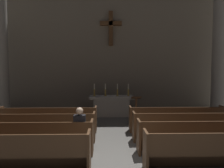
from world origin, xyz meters
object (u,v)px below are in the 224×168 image
(column_right_second, at_px, (221,44))
(candlestick_outer_left, at_px, (94,92))
(pew_right_row_3, at_px, (187,126))
(altar, at_px, (111,105))
(pew_right_row_2, at_px, (201,136))
(lectern, at_px, (136,109))
(pew_left_row_2, at_px, (28,138))
(candlestick_inner_right, at_px, (117,92))
(pew_right_row_1, at_px, (222,151))
(candlestick_outer_right, at_px, (128,92))
(pew_right_row_4, at_px, (177,119))
(lone_worshipper, at_px, (80,129))
(pew_left_row_3, at_px, (40,127))
(pew_left_row_1, at_px, (11,153))
(pew_left_row_4, at_px, (48,119))
(candlestick_inner_left, at_px, (105,92))

(column_right_second, bearing_deg, candlestick_outer_left, 178.14)
(pew_right_row_3, distance_m, altar, 4.49)
(pew_right_row_2, relative_size, lectern, 3.12)
(pew_right_row_2, bearing_deg, lectern, 110.11)
(pew_left_row_2, xyz_separation_m, candlestick_inner_right, (2.72, 4.85, 0.72))
(pew_right_row_1, relative_size, candlestick_outer_right, 5.89)
(pew_right_row_4, relative_size, candlestick_outer_right, 5.89)
(pew_left_row_2, relative_size, pew_right_row_3, 1.00)
(candlestick_inner_right, relative_size, lone_worshipper, 0.46)
(pew_right_row_3, bearing_deg, pew_right_row_2, -90.00)
(candlestick_inner_right, distance_m, lone_worshipper, 5.01)
(candlestick_outer_left, bearing_deg, pew_left_row_3, -112.54)
(altar, distance_m, lectern, 1.62)
(candlestick_outer_right, bearing_deg, pew_right_row_4, -59.92)
(pew_right_row_1, relative_size, pew_right_row_4, 1.00)
(pew_left_row_2, height_order, lone_worshipper, lone_worshipper)
(pew_left_row_2, relative_size, altar, 1.63)
(pew_left_row_2, relative_size, column_right_second, 0.49)
(pew_left_row_2, distance_m, pew_left_row_3, 1.07)
(pew_left_row_2, height_order, pew_right_row_4, same)
(candlestick_outer_right, distance_m, lone_worshipper, 5.18)
(pew_left_row_1, height_order, candlestick_outer_left, candlestick_outer_left)
(candlestick_outer_right, bearing_deg, pew_left_row_3, -130.85)
(pew_right_row_2, bearing_deg, pew_right_row_4, 90.00)
(pew_left_row_2, xyz_separation_m, pew_left_row_4, (0.00, 2.14, 0.00))
(pew_right_row_2, distance_m, candlestick_outer_left, 5.90)
(candlestick_inner_left, bearing_deg, pew_left_row_2, -113.60)
(pew_left_row_1, relative_size, lectern, 3.12)
(pew_right_row_3, xyz_separation_m, candlestick_outer_left, (-3.27, 3.78, 0.72))
(pew_left_row_3, distance_m, candlestick_outer_left, 4.16)
(pew_left_row_4, distance_m, pew_right_row_4, 4.84)
(candlestick_inner_left, distance_m, lectern, 1.94)
(candlestick_outer_left, distance_m, candlestick_inner_right, 1.15)
(pew_left_row_3, height_order, candlestick_outer_right, candlestick_outer_right)
(pew_left_row_1, xyz_separation_m, candlestick_inner_right, (2.72, 5.92, 0.72))
(column_right_second, bearing_deg, pew_right_row_2, -122.03)
(lectern, bearing_deg, pew_right_row_4, -48.49)
(candlestick_inner_left, height_order, lectern, candlestick_inner_left)
(pew_left_row_1, bearing_deg, lectern, 53.45)
(pew_right_row_1, height_order, candlestick_inner_left, candlestick_inner_left)
(pew_left_row_3, xyz_separation_m, pew_right_row_2, (4.84, -1.07, 0.00))
(pew_left_row_4, bearing_deg, pew_right_row_2, -23.87)
(pew_left_row_2, bearing_deg, pew_left_row_4, 90.00)
(pew_left_row_1, distance_m, pew_right_row_2, 4.96)
(pew_left_row_4, bearing_deg, pew_left_row_1, -90.00)
(lectern, bearing_deg, lone_worshipper, -119.77)
(candlestick_outer_left, distance_m, candlestick_outer_right, 1.70)
(pew_right_row_1, height_order, pew_right_row_4, same)
(pew_left_row_4, height_order, lectern, lectern)
(pew_right_row_4, xyz_separation_m, lectern, (-1.34, 1.51, 0.07))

